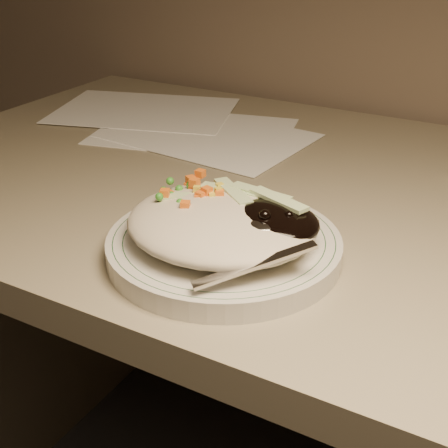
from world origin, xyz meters
The scene contains 5 objects.
desk centered at (0.00, 1.38, 0.54)m, with size 1.40×0.70×0.74m.
plate centered at (-0.11, 1.18, 0.75)m, with size 0.24×0.24×0.02m, color silver.
plate_rim centered at (-0.11, 1.18, 0.76)m, with size 0.23×0.23×0.00m.
meal centered at (-0.11, 1.18, 0.78)m, with size 0.21×0.19×0.05m.
papers centered at (-0.38, 1.51, 0.74)m, with size 0.50×0.33×0.00m.
Camera 1 is at (0.16, 0.70, 1.06)m, focal length 50.00 mm.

